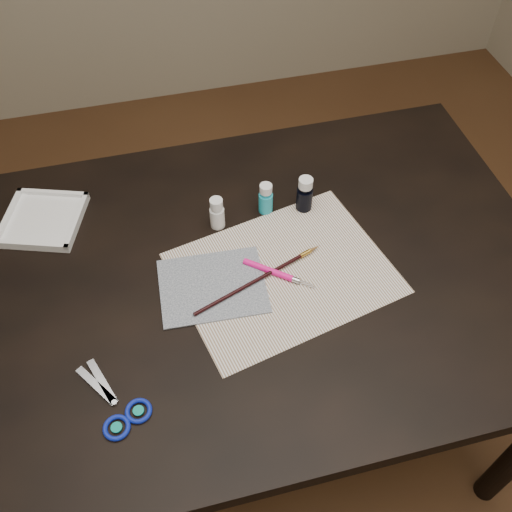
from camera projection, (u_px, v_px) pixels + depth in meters
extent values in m
cube|color=#422614|center=(256.00, 415.00, 1.82)|extent=(3.50, 3.50, 0.02)
cube|color=black|center=(256.00, 356.00, 1.52)|extent=(1.30, 0.90, 0.75)
cube|color=white|center=(284.00, 273.00, 1.23)|extent=(0.51, 0.43, 0.00)
cube|color=black|center=(213.00, 286.00, 1.20)|extent=(0.23, 0.19, 0.00)
cylinder|color=silver|center=(217.00, 213.00, 1.28)|extent=(0.04, 0.04, 0.08)
cylinder|color=#1EA5BB|center=(266.00, 198.00, 1.31)|extent=(0.04, 0.04, 0.08)
cylinder|color=black|center=(305.00, 194.00, 1.31)|extent=(0.04, 0.04, 0.09)
cube|color=white|center=(43.00, 219.00, 1.31)|extent=(0.22, 0.22, 0.02)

